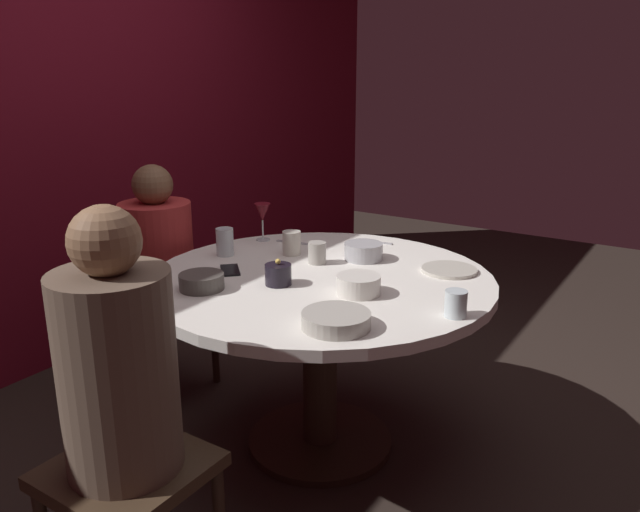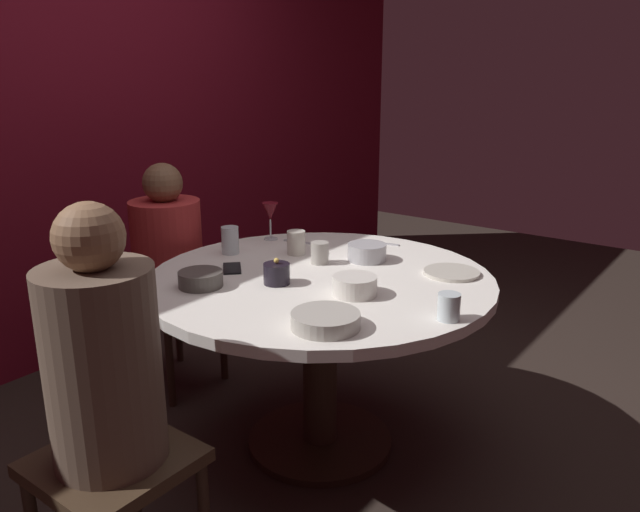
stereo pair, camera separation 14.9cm
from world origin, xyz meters
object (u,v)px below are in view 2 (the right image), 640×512
object	(u,v)px
cell_phone	(232,268)
seated_diner_back	(167,251)
bowl_serving_large	(367,252)
cup_center_front	(449,307)
candle_holder	(277,274)
cup_near_candle	(320,253)
bowl_small_white	(355,286)
cup_by_right_diner	(296,243)
wine_glass	(270,213)
seated_diner_left	(104,371)
bowl_salad_center	(201,279)
bowl_sauce_side	(325,320)
dinner_plate	(452,273)
dining_table	(320,312)
cup_by_left_diner	(230,240)

from	to	relation	value
cell_phone	seated_diner_back	bearing A→B (deg)	-59.98
bowl_serving_large	cup_center_front	world-z (taller)	cup_center_front
candle_holder	cup_near_candle	distance (m)	0.30
bowl_small_white	cup_near_candle	size ratio (longest dim) A/B	1.76
cup_by_right_diner	wine_glass	bearing A→B (deg)	64.90
candle_holder	cup_near_candle	world-z (taller)	candle_holder
seated_diner_back	bowl_small_white	bearing A→B (deg)	-4.83
wine_glass	cell_phone	size ratio (longest dim) A/B	1.26
seated_diner_left	cup_by_right_diner	world-z (taller)	seated_diner_left
wine_glass	cup_center_front	world-z (taller)	wine_glass
bowl_salad_center	bowl_sauce_side	world-z (taller)	bowl_salad_center
cup_near_candle	dinner_plate	bearing A→B (deg)	-68.81
dining_table	dinner_plate	size ratio (longest dim) A/B	6.17
bowl_salad_center	candle_holder	bearing A→B (deg)	-46.55
wine_glass	bowl_salad_center	world-z (taller)	wine_glass
seated_diner_back	cup_by_right_diner	size ratio (longest dim) A/B	10.73
seated_diner_back	bowl_serving_large	world-z (taller)	seated_diner_back
dinner_plate	cup_near_candle	distance (m)	0.54
seated_diner_back	cell_phone	size ratio (longest dim) A/B	7.91
seated_diner_left	cup_by_left_diner	size ratio (longest dim) A/B	10.10
bowl_serving_large	bowl_salad_center	world-z (taller)	bowl_serving_large
candle_holder	wine_glass	xyz separation A→B (m)	(0.46, 0.44, 0.09)
bowl_serving_large	cup_near_candle	distance (m)	0.20
candle_holder	wine_glass	bearing A→B (deg)	43.31
cup_near_candle	wine_glass	bearing A→B (deg)	68.39
bowl_small_white	bowl_sauce_side	xyz separation A→B (m)	(-0.30, -0.09, -0.01)
candle_holder	bowl_salad_center	size ratio (longest dim) A/B	0.61
wine_glass	bowl_salad_center	distance (m)	0.70
bowl_salad_center	cup_center_front	bearing A→B (deg)	-73.68
cell_phone	candle_holder	bearing A→B (deg)	129.06
dining_table	bowl_salad_center	distance (m)	0.49
cup_by_left_diner	cup_center_front	bearing A→B (deg)	-96.28
bowl_small_white	cup_by_left_diner	distance (m)	0.73
cup_center_front	cup_by_right_diner	bearing A→B (deg)	71.61
cup_center_front	seated_diner_left	bearing A→B (deg)	145.43
bowl_serving_large	dinner_plate	bearing A→B (deg)	-83.72
seated_diner_left	wine_glass	xyz separation A→B (m)	(1.26, 0.51, 0.14)
seated_diner_left	seated_diner_back	xyz separation A→B (m)	(0.97, 0.91, -0.04)
seated_diner_back	seated_diner_left	bearing A→B (deg)	-46.90
dining_table	cup_near_candle	distance (m)	0.26
wine_glass	cup_center_front	xyz separation A→B (m)	(-0.40, -1.10, -0.08)
cup_center_front	bowl_small_white	bearing A→B (deg)	88.07
seated_diner_left	bowl_sauce_side	xyz separation A→B (m)	(0.57, -0.32, 0.04)
bowl_small_white	cup_near_candle	distance (m)	0.40
cup_near_candle	cup_by_left_diner	size ratio (longest dim) A/B	0.76
seated_diner_left	bowl_sauce_side	world-z (taller)	seated_diner_left
bowl_small_white	cup_by_right_diner	bearing A→B (deg)	60.85
seated_diner_left	cup_by_right_diner	distance (m)	1.18
bowl_salad_center	bowl_small_white	distance (m)	0.57
bowl_serving_large	dining_table	bearing A→B (deg)	173.27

